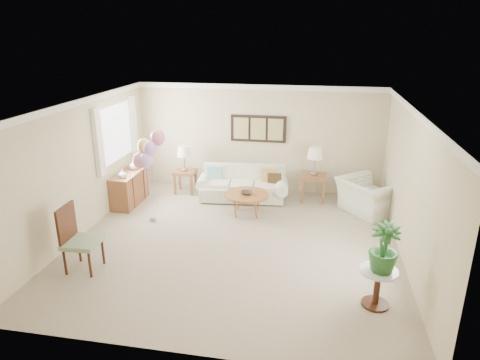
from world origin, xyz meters
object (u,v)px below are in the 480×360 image
Objects in this scene: coffee_table at (247,195)px; armchair at (368,196)px; balloon_cluster at (148,151)px; accent_chair at (77,237)px; sofa at (243,186)px.

armchair reaches higher than coffee_table.
balloon_cluster is (-4.48, -1.29, 1.15)m from armchair.
accent_chair is (-4.95, -3.32, 0.21)m from armchair.
armchair is (2.59, 0.57, -0.06)m from coffee_table.
sofa is at bearing 44.32° from balloon_cluster.
coffee_table is 0.81× the size of armchair.
coffee_table is at bearing -74.32° from sofa.
balloon_cluster reaches higher than armchair.
accent_chair is 0.58× the size of balloon_cluster.
sofa is 0.92m from coffee_table.
sofa is 2.85m from armchair.
armchair is at bearing -6.26° from sofa.
balloon_cluster is (-1.89, -0.72, 1.08)m from coffee_table.
armchair is at bearing 33.80° from accent_chair.
sofa reaches higher than coffee_table.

